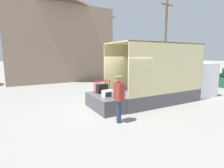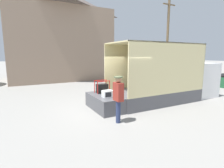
{
  "view_description": "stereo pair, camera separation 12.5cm",
  "coord_description": "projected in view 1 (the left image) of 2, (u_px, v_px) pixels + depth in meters",
  "views": [
    {
      "loc": [
        -4.14,
        -7.28,
        2.57
      ],
      "look_at": [
        -0.26,
        -0.2,
        1.24
      ],
      "focal_mm": 28.0,
      "sensor_mm": 36.0,
      "label": 1
    },
    {
      "loc": [
        -4.03,
        -7.34,
        2.57
      ],
      "look_at": [
        -0.26,
        -0.2,
        1.24
      ],
      "focal_mm": 28.0,
      "sensor_mm": 36.0,
      "label": 2
    }
  ],
  "objects": [
    {
      "name": "ground_plane",
      "position": [
        115.0,
        108.0,
        8.68
      ],
      "size": [
        160.0,
        160.0,
        0.0
      ],
      "primitive_type": "plane",
      "color": "gray"
    },
    {
      "name": "box_truck",
      "position": [
        173.0,
        83.0,
        10.44
      ],
      "size": [
        6.79,
        2.38,
        3.2
      ],
      "color": "white",
      "rests_on": "ground"
    },
    {
      "name": "tailgate_deck",
      "position": [
        105.0,
        102.0,
        8.36
      ],
      "size": [
        1.13,
        2.26,
        0.69
      ],
      "primitive_type": "cube",
      "color": "#4C4C51",
      "rests_on": "ground"
    },
    {
      "name": "microwave",
      "position": [
        108.0,
        94.0,
        7.93
      ],
      "size": [
        0.45,
        0.38,
        0.31
      ],
      "color": "white",
      "rests_on": "tailgate_deck"
    },
    {
      "name": "portable_generator",
      "position": [
        102.0,
        88.0,
        8.82
      ],
      "size": [
        0.69,
        0.43,
        0.64
      ],
      "color": "black",
      "rests_on": "tailgate_deck"
    },
    {
      "name": "worker_person",
      "position": [
        119.0,
        94.0,
        6.56
      ],
      "size": [
        0.32,
        0.44,
        1.8
      ],
      "color": "navy",
      "rests_on": "ground"
    },
    {
      "name": "house_backdrop",
      "position": [
        57.0,
        33.0,
        18.79
      ],
      "size": [
        10.46,
        7.29,
        9.75
      ],
      "color": "gray",
      "rests_on": "ground"
    },
    {
      "name": "utility_pole",
      "position": [
        165.0,
        38.0,
        20.85
      ],
      "size": [
        1.8,
        0.28,
        8.97
      ],
      "color": "brown",
      "rests_on": "ground"
    }
  ]
}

